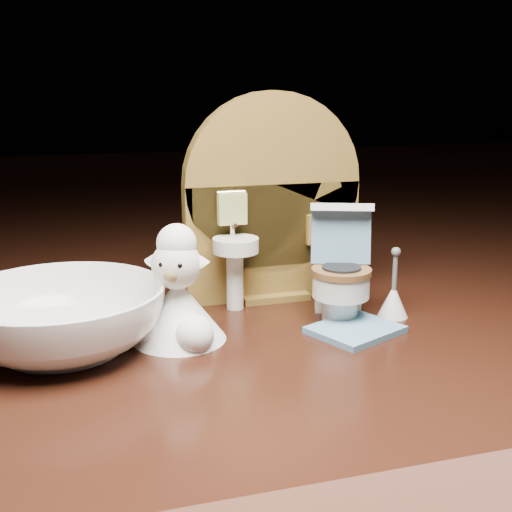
% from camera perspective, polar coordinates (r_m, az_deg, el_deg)
% --- Properties ---
extents(backdrop_panel, '(0.13, 0.05, 0.15)m').
position_cam_1_polar(backdrop_panel, '(0.47, 1.38, 4.06)').
color(backdrop_panel, brown).
rests_on(backdrop_panel, ground).
extents(toy_toilet, '(0.05, 0.05, 0.08)m').
position_cam_1_polar(toy_toilet, '(0.44, 7.49, -1.80)').
color(toy_toilet, white).
rests_on(toy_toilet, ground).
extents(bath_mat, '(0.07, 0.06, 0.00)m').
position_cam_1_polar(bath_mat, '(0.42, 8.81, -6.49)').
color(bath_mat, '#5784A2').
rests_on(bath_mat, ground).
extents(toilet_brush, '(0.02, 0.02, 0.05)m').
position_cam_1_polar(toilet_brush, '(0.45, 12.12, -3.71)').
color(toilet_brush, white).
rests_on(toilet_brush, ground).
extents(plush_lamb, '(0.06, 0.06, 0.08)m').
position_cam_1_polar(plush_lamb, '(0.40, -6.95, -3.94)').
color(plush_lamb, white).
rests_on(plush_lamb, ground).
extents(ceramic_bowl, '(0.14, 0.14, 0.04)m').
position_cam_1_polar(ceramic_bowl, '(0.40, -16.90, -5.43)').
color(ceramic_bowl, white).
rests_on(ceramic_bowl, ground).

